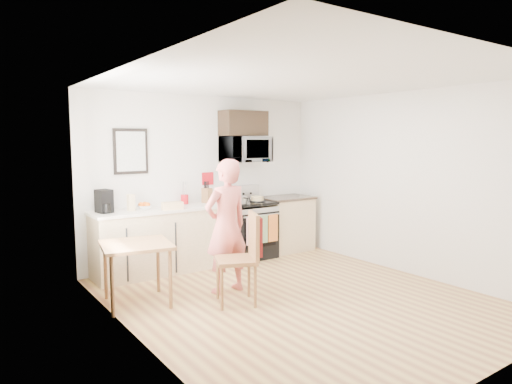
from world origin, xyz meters
TOP-DOWN VIEW (x-y plane):
  - floor at (0.00, 0.00)m, footprint 4.60×4.60m
  - back_wall at (0.00, 2.30)m, footprint 4.00×0.04m
  - front_wall at (0.00, -2.30)m, footprint 4.00×0.04m
  - left_wall at (-2.00, 0.00)m, footprint 0.04×4.60m
  - right_wall at (2.00, 0.00)m, footprint 0.04×4.60m
  - ceiling at (0.00, 0.00)m, footprint 4.00×4.60m
  - window at (-1.96, 0.80)m, footprint 0.06×1.40m
  - cabinet_left at (-0.80, 2.00)m, footprint 2.10×0.60m
  - countertop_left at (-0.80, 2.00)m, footprint 2.14×0.64m
  - cabinet_right at (1.43, 2.00)m, footprint 0.84×0.60m
  - countertop_right at (1.43, 2.00)m, footprint 0.88×0.64m
  - range at (0.63, 1.98)m, footprint 0.76×0.70m
  - microwave at (0.63, 2.08)m, footprint 0.76×0.51m
  - upper_cabinet at (0.63, 2.12)m, footprint 0.76×0.35m
  - wall_art at (-1.20, 2.28)m, footprint 0.50×0.04m
  - wall_trivet at (0.05, 2.28)m, footprint 0.20×0.02m
  - person at (-0.57, 0.71)m, footprint 0.64×0.45m
  - dining_table at (-1.65, 0.95)m, footprint 0.78×0.78m
  - chair at (-0.56, 0.23)m, footprint 0.63×0.60m
  - knife_block at (-0.07, 2.09)m, footprint 0.14×0.17m
  - utensil_crock at (-0.41, 2.19)m, footprint 0.11×0.11m
  - fruit_bowl at (-1.10, 2.06)m, footprint 0.24×0.24m
  - milk_carton at (-1.32, 1.99)m, footprint 0.09×0.09m
  - coffee_maker at (-1.67, 2.03)m, footprint 0.21×0.28m
  - bread_bag at (-0.80, 1.78)m, footprint 0.31×0.18m
  - cake at (0.74, 1.89)m, footprint 0.25×0.25m
  - kettle at (0.40, 2.20)m, footprint 0.17×0.17m
  - pot at (0.37, 1.84)m, footprint 0.22×0.37m

SIDE VIEW (x-z plane):
  - floor at x=0.00m, z-range 0.00..0.00m
  - range at x=0.63m, z-range -0.14..1.02m
  - cabinet_left at x=-0.80m, z-range 0.00..0.90m
  - cabinet_right at x=1.43m, z-range 0.00..0.90m
  - dining_table at x=-1.65m, z-range 0.28..1.00m
  - chair at x=-0.56m, z-range 0.15..1.22m
  - person at x=-0.57m, z-range 0.00..1.68m
  - countertop_left at x=-0.80m, z-range 0.90..0.94m
  - countertop_right at x=1.43m, z-range 0.90..0.94m
  - cake at x=0.74m, z-range 0.92..1.00m
  - fruit_bowl at x=-1.10m, z-range 0.93..1.03m
  - pot at x=0.37m, z-range 0.93..1.04m
  - bread_bag at x=-0.80m, z-range 0.94..1.05m
  - kettle at x=0.40m, z-range 0.91..1.12m
  - milk_carton at x=-1.32m, z-range 0.94..1.17m
  - knife_block at x=-0.07m, z-range 0.94..1.17m
  - utensil_crock at x=-0.41m, z-range 0.91..1.25m
  - coffee_maker at x=-1.67m, z-range 0.93..1.24m
  - back_wall at x=0.00m, z-range 0.00..2.60m
  - front_wall at x=0.00m, z-range 0.00..2.60m
  - left_wall at x=-2.00m, z-range 0.00..2.60m
  - right_wall at x=2.00m, z-range 0.00..2.60m
  - wall_trivet at x=0.05m, z-range 1.20..1.40m
  - window at x=-1.96m, z-range 0.80..2.30m
  - wall_art at x=-1.20m, z-range 1.43..2.08m
  - microwave at x=0.63m, z-range 1.55..1.97m
  - upper_cabinet at x=0.63m, z-range 1.98..2.38m
  - ceiling at x=0.00m, z-range 2.58..2.62m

